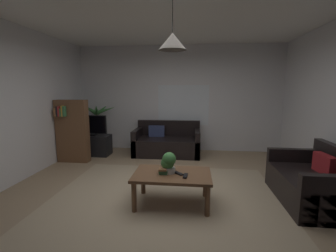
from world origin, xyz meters
The scene contains 19 objects.
floor centered at (0.00, 0.00, -0.01)m, with size 5.31×5.62×0.02m, color #9E8466.
rug centered at (0.00, -0.20, 0.00)m, with size 3.45×3.09×0.01m, color tan.
wall_back centered at (0.00, 2.84, 1.38)m, with size 5.43×0.06×2.75m, color silver.
ceiling centered at (0.00, 0.00, 2.76)m, with size 5.31×5.62×0.02m, color white.
window_pane centered at (0.13, 2.81, 1.21)m, with size 1.33×0.01×1.05m, color white.
couch_under_window centered at (-0.25, 2.31, 0.27)m, with size 1.63×0.87×0.82m.
couch_right_side centered at (2.16, 0.03, 0.28)m, with size 0.87×1.35×0.82m.
coffee_table centered at (0.12, -0.24, 0.39)m, with size 1.09×0.69×0.46m.
book_on_table_0 centered at (0.00, -0.28, 0.47)m, with size 0.11×0.08×0.03m, color #387247.
book_on_table_1 centered at (0.00, -0.28, 0.50)m, with size 0.13×0.10×0.03m, color #387247.
book_on_table_2 centered at (-0.01, -0.28, 0.53)m, with size 0.11×0.11×0.03m, color #99663F.
remote_on_table_0 centered at (0.21, -0.26, 0.47)m, with size 0.05×0.16×0.02m, color black.
remote_on_table_1 centered at (0.31, -0.35, 0.47)m, with size 0.05×0.16×0.02m, color black.
potted_plant_on_table centered at (0.06, -0.23, 0.61)m, with size 0.22×0.20×0.30m.
tv_stand centered at (-2.11, 2.06, 0.25)m, with size 0.90×0.44×0.50m, color black.
tv centered at (-2.11, 2.04, 0.76)m, with size 0.80×0.16×0.50m.
potted_palm_corner centered at (-2.15, 2.57, 0.56)m, with size 0.86×0.68×1.26m.
bookshelf_corner centered at (-2.29, 1.49, 0.71)m, with size 0.70×0.31×1.40m.
pendant_lamp centered at (0.12, -0.24, 2.25)m, with size 0.37×0.37×0.61m.
Camera 1 is at (0.41, -3.40, 1.65)m, focal length 25.08 mm.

